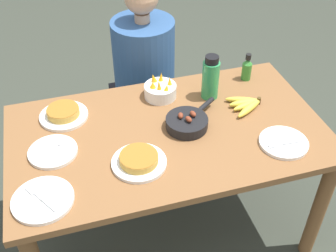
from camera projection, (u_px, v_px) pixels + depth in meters
name	position (u px, v px, depth m)	size (l,w,h in m)	color
ground_plane	(168.00, 226.00, 2.39)	(14.00, 14.00, 0.00)	#383D33
dining_table	(168.00, 147.00, 2.00)	(1.45, 0.83, 0.71)	brown
banana_bunch	(246.00, 104.00, 2.06)	(0.18, 0.18, 0.04)	gold
skillet	(188.00, 122.00, 1.94)	(0.28, 0.24, 0.08)	black
frittata_plate_center	(63.00, 114.00, 2.00)	(0.23, 0.23, 0.05)	white
frittata_plate_side	(139.00, 160.00, 1.76)	(0.23, 0.23, 0.05)	white
empty_plate_near_front	(284.00, 143.00, 1.86)	(0.22, 0.22, 0.02)	white
empty_plate_far_left	(53.00, 152.00, 1.81)	(0.21, 0.21, 0.02)	white
empty_plate_far_right	(43.00, 200.00, 1.61)	(0.24, 0.24, 0.02)	white
fruit_bowl_mango	(160.00, 90.00, 2.12)	(0.16, 0.16, 0.12)	white
water_bottle	(211.00, 78.00, 2.07)	(0.09, 0.09, 0.23)	#2D9351
hot_sauce_bottle	(247.00, 68.00, 2.22)	(0.05, 0.05, 0.15)	#337F2D
person_figure	(145.00, 89.00, 2.61)	(0.40, 0.40, 1.16)	black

